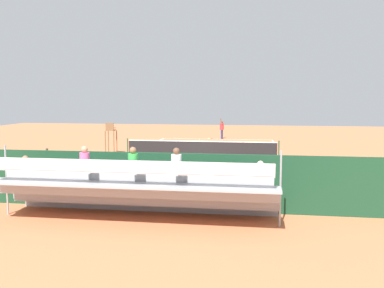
{
  "coord_description": "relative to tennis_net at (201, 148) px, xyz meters",
  "views": [
    {
      "loc": [
        -3.85,
        28.79,
        4.0
      ],
      "look_at": [
        0.0,
        4.0,
        1.2
      ],
      "focal_mm": 40.96,
      "sensor_mm": 36.0,
      "label": 1
    }
  ],
  "objects": [
    {
      "name": "line_judge",
      "position": [
        4.49,
        12.95,
        0.51
      ],
      "size": [
        0.4,
        0.54,
        1.93
      ],
      "color": "#232328",
      "rests_on": "ground"
    },
    {
      "name": "backdrop_wall",
      "position": [
        0.0,
        14.0,
        0.5
      ],
      "size": [
        18.0,
        0.16,
        2.0
      ],
      "primitive_type": "cube",
      "color": "#194228",
      "rests_on": "ground"
    },
    {
      "name": "tennis_racket",
      "position": [
        0.75,
        -11.38,
        -0.49
      ],
      "size": [
        0.58,
        0.4,
        0.03
      ],
      "color": "black",
      "rests_on": "ground"
    },
    {
      "name": "tennis_net",
      "position": [
        0.0,
        0.0,
        0.0
      ],
      "size": [
        10.3,
        0.1,
        1.07
      ],
      "color": "black",
      "rests_on": "ground"
    },
    {
      "name": "ground_plane",
      "position": [
        0.0,
        0.0,
        -0.5
      ],
      "size": [
        60.0,
        60.0,
        0.0
      ],
      "primitive_type": "plane",
      "color": "#CC7047"
    },
    {
      "name": "court_line_markings",
      "position": [
        0.0,
        -0.04,
        -0.5
      ],
      "size": [
        10.1,
        22.2,
        0.01
      ],
      "color": "white",
      "rests_on": "ground"
    },
    {
      "name": "bleacher_stand",
      "position": [
        -0.01,
        15.4,
        0.44
      ],
      "size": [
        9.06,
        2.4,
        2.48
      ],
      "color": "#9EA0A5",
      "rests_on": "ground"
    },
    {
      "name": "umpire_chair",
      "position": [
        6.2,
        0.26,
        0.81
      ],
      "size": [
        0.67,
        0.67,
        2.14
      ],
      "color": "brown",
      "rests_on": "ground"
    },
    {
      "name": "equipment_bag",
      "position": [
        0.54,
        13.4,
        -0.32
      ],
      "size": [
        0.9,
        0.36,
        0.36
      ],
      "primitive_type": "cube",
      "color": "#334C8C",
      "rests_on": "ground"
    },
    {
      "name": "tennis_player",
      "position": [
        -0.4,
        -11.3,
        0.51
      ],
      "size": [
        0.42,
        0.55,
        1.93
      ],
      "color": "navy",
      "rests_on": "ground"
    },
    {
      "name": "tennis_ball_near",
      "position": [
        1.52,
        -10.17,
        -0.47
      ],
      "size": [
        0.07,
        0.07,
        0.07
      ],
      "primitive_type": "sphere",
      "color": "#CCDB33",
      "rests_on": "ground"
    },
    {
      "name": "courtside_bench",
      "position": [
        -1.54,
        13.27,
        0.06
      ],
      "size": [
        1.8,
        0.4,
        0.93
      ],
      "color": "#33383D",
      "rests_on": "ground"
    }
  ]
}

